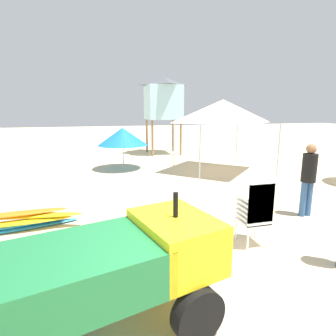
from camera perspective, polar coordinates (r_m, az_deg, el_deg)
The scene contains 8 objects.
ground at distance 3.64m, azimuth 7.82°, elevation -30.16°, with size 80.00×80.00×0.00m, color beige.
utility_cart at distance 3.19m, azimuth -11.73°, elevation -19.52°, with size 2.77×1.85×1.50m.
stacked_plastic_chairs at distance 5.19m, azimuth 17.80°, elevation -7.67°, with size 0.48×0.48×1.29m.
surfboard_pile at distance 6.54m, azimuth -28.67°, elevation -9.57°, with size 2.61×0.75×0.40m.
lifeguard_near_left at distance 7.07m, azimuth 26.93°, elevation -1.34°, with size 0.32×0.32×1.69m.
popup_canopy at distance 11.15m, azimuth 11.20°, elevation 11.39°, with size 3.08×3.08×2.82m.
lifeguard_tower at distance 15.52m, azimuth -1.02°, elevation 14.17°, with size 1.98×1.98×4.16m.
beach_umbrella_left at distance 11.57m, azimuth -9.33°, elevation 6.43°, with size 2.04×2.04×1.71m.
Camera 1 is at (-1.11, -2.47, 2.43)m, focal length 29.64 mm.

